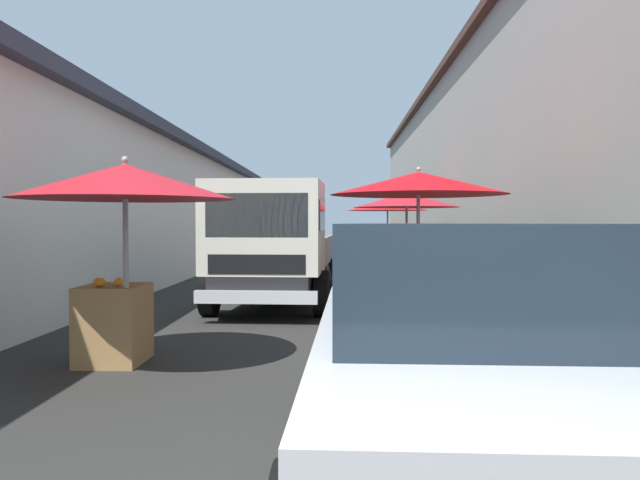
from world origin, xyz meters
TOP-DOWN VIEW (x-y plane):
  - ground at (13.50, 0.00)m, footprint 90.00×90.00m
  - building_left_whitewash at (15.75, 7.25)m, footprint 49.80×7.50m
  - building_right_concrete at (15.75, -7.25)m, footprint 49.80×7.50m
  - fruit_stall_mid_lane at (12.23, -1.62)m, footprint 2.32×2.32m
  - fruit_stall_far_right at (4.86, 2.09)m, footprint 2.17×2.17m
  - fruit_stall_near_left at (18.26, -1.72)m, footprint 2.56×2.56m
  - fruit_stall_near_right at (8.31, -1.35)m, footprint 2.75×2.75m
  - hatchback_car at (2.30, -0.81)m, footprint 3.96×2.01m
  - delivery_truck at (8.86, 1.02)m, footprint 4.99×2.14m
  - vendor_by_crates at (16.22, 0.86)m, footprint 0.48×0.47m
  - parked_scooter at (14.03, -2.24)m, footprint 1.69×0.38m
  - plastic_stool at (13.66, 1.58)m, footprint 0.30×0.30m

SIDE VIEW (x-z plane):
  - ground at x=13.50m, z-range 0.00..0.00m
  - plastic_stool at x=13.66m, z-range 0.11..0.54m
  - parked_scooter at x=14.03m, z-range -0.12..1.02m
  - hatchback_car at x=2.30m, z-range 0.01..1.46m
  - vendor_by_crates at x=16.22m, z-range 0.12..1.73m
  - delivery_truck at x=8.86m, z-range 0.00..2.08m
  - fruit_stall_far_right at x=4.86m, z-range 0.54..2.65m
  - fruit_stall_mid_lane at x=12.23m, z-range 0.55..2.71m
  - fruit_stall_near_left at x=18.26m, z-range 0.64..2.95m
  - building_left_whitewash at x=15.75m, z-range 0.01..3.59m
  - fruit_stall_near_right at x=8.31m, z-range 0.66..2.98m
  - building_right_concrete at x=15.75m, z-range 0.01..6.78m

